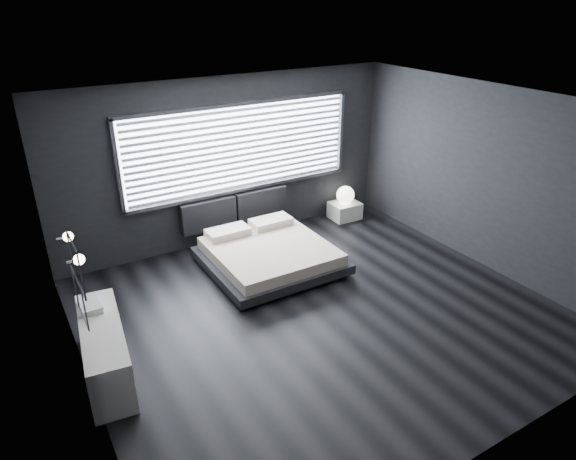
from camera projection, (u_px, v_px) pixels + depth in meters
room at (323, 219)px, 6.43m from camera, size 6.04×6.00×2.80m
window at (241, 148)px, 8.53m from camera, size 4.14×0.09×1.52m
headboard at (236, 209)px, 8.84m from camera, size 1.96×0.16×0.52m
sconce_near at (79, 260)px, 5.04m from camera, size 0.18×0.11×0.11m
sconce_far at (68, 237)px, 5.51m from camera, size 0.18×0.11×0.11m
wall_art_upper at (76, 265)px, 4.43m from camera, size 0.01×0.48×0.48m
wall_art_lower at (80, 298)px, 4.82m from camera, size 0.01×0.48×0.48m
bed at (269, 254)px, 8.07m from camera, size 1.95×1.86×0.50m
nightstand at (345, 210)px, 9.84m from camera, size 0.55×0.46×0.31m
orb_lamp at (345, 195)px, 9.69m from camera, size 0.34×0.34×0.34m
dresser at (105, 350)px, 5.79m from camera, size 0.64×1.63×0.64m
book_stack at (90, 306)px, 5.96m from camera, size 0.31×0.39×0.07m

